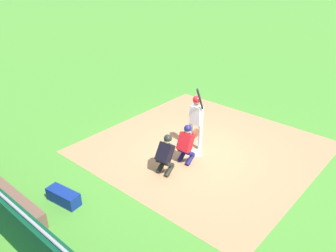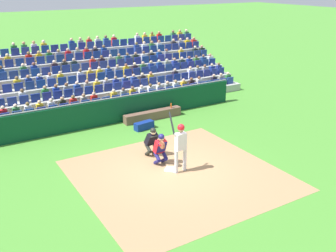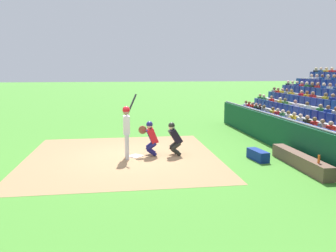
# 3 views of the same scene
# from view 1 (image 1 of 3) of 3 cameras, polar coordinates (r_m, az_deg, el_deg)

# --- Properties ---
(ground_plane) EXTENTS (160.00, 160.00, 0.00)m
(ground_plane) POSITION_cam_1_polar(r_m,az_deg,el_deg) (11.45, 4.37, -4.51)
(ground_plane) COLOR #45892E
(infield_dirt_patch) EXTENTS (7.03, 6.86, 0.01)m
(infield_dirt_patch) POSITION_cam_1_polar(r_m,az_deg,el_deg) (11.80, 5.84, -3.53)
(infield_dirt_patch) COLOR #A37B53
(infield_dirt_patch) RESTS_ON ground_plane
(home_plate_marker) EXTENTS (0.62, 0.62, 0.02)m
(home_plate_marker) POSITION_cam_1_polar(r_m,az_deg,el_deg) (11.44, 4.37, -4.44)
(home_plate_marker) COLOR white
(home_plate_marker) RESTS_ON infield_dirt_patch
(batter_at_plate) EXTENTS (0.55, 0.52, 2.29)m
(batter_at_plate) POSITION_cam_1_polar(r_m,az_deg,el_deg) (11.22, 4.66, 1.63)
(batter_at_plate) COLOR silver
(batter_at_plate) RESTS_ON ground_plane
(catcher_crouching) EXTENTS (0.47, 0.72, 1.30)m
(catcher_crouching) POSITION_cam_1_polar(r_m,az_deg,el_deg) (10.64, 3.12, -2.62)
(catcher_crouching) COLOR navy
(catcher_crouching) RESTS_ON ground_plane
(home_plate_umpire) EXTENTS (0.48, 0.52, 1.25)m
(home_plate_umpire) POSITION_cam_1_polar(r_m,az_deg,el_deg) (10.14, -0.38, -4.44)
(home_plate_umpire) COLOR black
(home_plate_umpire) RESTS_ON ground_plane
(dugout_wall) EXTENTS (14.40, 0.24, 1.31)m
(dugout_wall) POSITION_cam_1_polar(r_m,az_deg,el_deg) (8.14, -22.03, -16.51)
(dugout_wall) COLOR #0A3E25
(dugout_wall) RESTS_ON ground_plane
(dugout_bench) EXTENTS (3.13, 0.40, 0.44)m
(dugout_bench) POSITION_cam_1_polar(r_m,az_deg,el_deg) (10.13, -24.79, -10.52)
(dugout_bench) COLOR brown
(dugout_bench) RESTS_ON ground_plane
(equipment_duffel_bag) EXTENTS (1.00, 0.49, 0.36)m
(equipment_duffel_bag) POSITION_cam_1_polar(r_m,az_deg,el_deg) (9.70, -16.75, -11.02)
(equipment_duffel_bag) COLOR navy
(equipment_duffel_bag) RESTS_ON ground_plane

